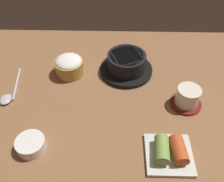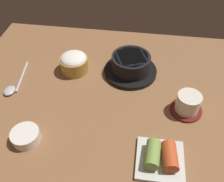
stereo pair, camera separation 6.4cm
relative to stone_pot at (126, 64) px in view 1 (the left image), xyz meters
The scene contains 7 objects.
dining_table 13.72cm from the stone_pot, 121.16° to the right, with size 100.00×76.00×2.00cm, color brown.
stone_pot is the anchor object (origin of this frame).
rice_bowl 20.08cm from the stone_pot, behind, with size 9.93×9.93×7.01cm.
tea_cup_with_saucer 24.13cm from the stone_pot, 39.98° to the right, with size 9.67×9.67×6.60cm.
kimchi_plate 35.49cm from the stone_pot, 72.42° to the right, with size 12.25×12.25×4.80cm.
side_bowl_near 41.49cm from the stone_pot, 128.67° to the right, with size 7.85×7.85×3.19cm.
spoon 40.44cm from the stone_pot, 161.17° to the right, with size 4.42×17.69×1.35cm.
Camera 1 is at (3.36, -56.78, 60.16)cm, focal length 39.55 mm.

